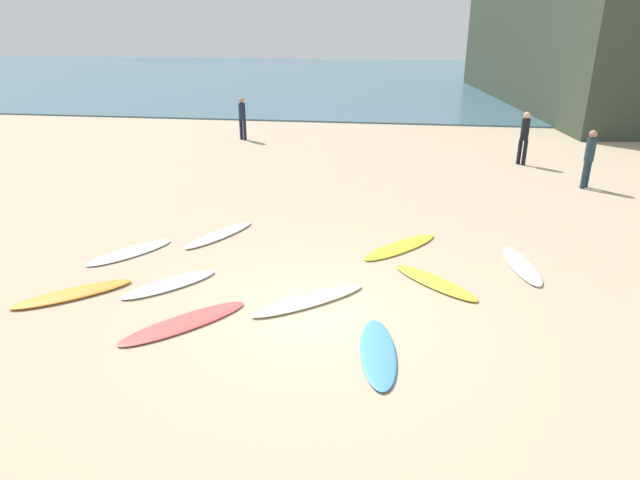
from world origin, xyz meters
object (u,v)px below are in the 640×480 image
Objects in this scene: surfboard_3 at (170,284)px; surfboard_5 at (130,252)px; beachgoer_near at (524,135)px; surfboard_4 at (184,323)px; surfboard_7 at (378,352)px; surfboard_0 at (309,300)px; surfboard_2 at (220,235)px; beachgoer_mid at (589,156)px; surfboard_9 at (400,247)px; beachgoer_far at (242,116)px; surfboard_8 at (522,266)px; surfboard_1 at (435,282)px; surfboard_6 at (73,294)px.

surfboard_3 is 0.97× the size of surfboard_5.
beachgoer_near reaches higher than surfboard_3.
surfboard_7 reaches higher than surfboard_4.
beachgoer_near reaches higher than surfboard_0.
beachgoer_mid is (9.94, 5.44, 0.96)m from surfboard_2.
surfboard_7 is 11.68m from beachgoer_mid.
beachgoer_near reaches higher than surfboard_4.
surfboard_7 reaches higher than surfboard_9.
surfboard_8 is at bearing 154.06° from beachgoer_far.
surfboard_5 is 0.88× the size of surfboard_9.
surfboard_1 is at bearing 75.66° from surfboard_0.
surfboard_1 is at bearing -169.46° from beachgoer_mid.
surfboard_4 is 1.17× the size of surfboard_7.
surfboard_0 is 1.17× the size of surfboard_7.
surfboard_2 reaches higher than surfboard_9.
surfboard_5 is at bearing -51.43° from surfboard_1.
surfboard_1 reaches higher than surfboard_3.
surfboard_2 is 2.72m from surfboard_3.
surfboard_7 is at bearing 35.73° from surfboard_4.
surfboard_2 is (-5.03, 1.93, -0.00)m from surfboard_1.
beachgoer_far is at bearing -49.86° from surfboard_2.
surfboard_8 reaches higher than surfboard_4.
surfboard_5 is 6.56m from surfboard_7.
beachgoer_near reaches higher than surfboard_2.
surfboard_7 is 4.71m from surfboard_8.
surfboard_1 is at bearing 70.24° from surfboard_4.
surfboard_1 is 8.90m from beachgoer_mid.
surfboard_8 is 7.07m from beachgoer_mid.
surfboard_5 is 2.07m from surfboard_6.
surfboard_6 is at bearing 162.33° from surfboard_7.
beachgoer_near is 1.06× the size of beachgoer_far.
surfboard_6 reaches higher than surfboard_3.
surfboard_6 is (-0.17, -2.07, 0.01)m from surfboard_5.
surfboard_1 is at bearing -172.88° from surfboard_2.
beachgoer_mid reaches higher than surfboard_3.
surfboard_8 is 1.07× the size of beachgoer_near.
surfboard_0 is 1.19× the size of surfboard_8.
surfboard_3 is at bearing -37.51° from surfboard_1.
surfboard_3 is 1.07× the size of beachgoer_near.
surfboard_4 is 13.36m from beachgoer_mid.
beachgoer_far reaches higher than surfboard_5.
surfboard_2 is at bearing 162.92° from beachgoer_mid.
surfboard_8 is at bearing -161.48° from beachgoer_mid.
surfboard_8 is 15.01m from beachgoer_far.
surfboard_6 is at bearing 117.96° from beachgoer_far.
surfboard_4 is at bearing -101.03° from surfboard_0.
beachgoer_far reaches higher than surfboard_1.
surfboard_7 is 1.01× the size of surfboard_8.
beachgoer_far is (-2.15, 13.65, 0.94)m from surfboard_3.
beachgoer_mid is 1.02× the size of beachgoer_far.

